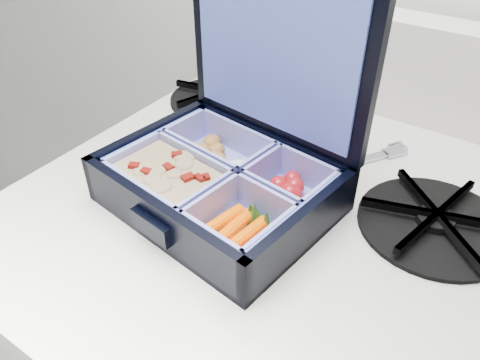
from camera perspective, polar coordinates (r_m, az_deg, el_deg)
The scene contains 4 objects.
bento_box at distance 0.54m, azimuth -2.54°, elevation -0.48°, with size 0.25×0.20×0.06m, color black, non-canonical shape.
burner_grate at distance 0.57m, azimuth 22.76°, elevation -4.31°, with size 0.17×0.17×0.02m, color black.
burner_grate_rear at distance 0.78m, azimuth -2.49°, elevation 10.25°, with size 0.16×0.16×0.02m, color black.
fork at distance 0.63m, azimuth 12.00°, elevation 1.68°, with size 0.02×0.19×0.01m, color #B0B0C4, non-canonical shape.
Camera 1 is at (0.05, 1.26, 1.30)m, focal length 35.00 mm.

